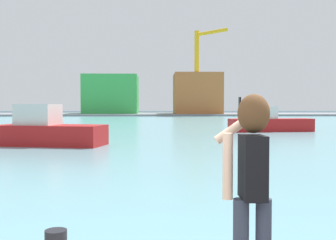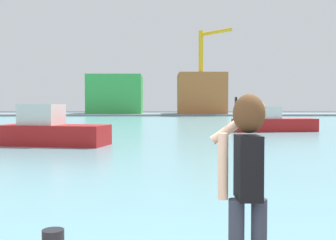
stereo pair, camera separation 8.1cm
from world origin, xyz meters
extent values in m
plane|color=#334751|center=(0.00, 50.00, 0.00)|extent=(220.00, 220.00, 0.00)
cube|color=#6BA8B2|center=(0.00, 52.00, 0.01)|extent=(140.00, 100.00, 0.02)
cube|color=gray|center=(0.00, 92.00, 0.21)|extent=(140.00, 20.00, 0.41)
cube|color=black|center=(0.62, 0.67, 1.74)|extent=(0.20, 0.34, 0.56)
sphere|color=#E0B293|center=(0.62, 0.67, 2.20)|extent=(0.22, 0.22, 0.22)
ellipsoid|color=#472D19|center=(0.62, 0.65, 2.21)|extent=(0.28, 0.26, 0.34)
cylinder|color=#E0B293|center=(0.40, 0.67, 1.75)|extent=(0.09, 0.09, 0.58)
cylinder|color=#E0B293|center=(0.57, 0.89, 2.12)|extent=(0.52, 0.09, 0.40)
cube|color=black|center=(0.57, 1.01, 2.29)|extent=(0.01, 0.07, 0.14)
cube|color=#B21919|center=(-6.08, 20.87, 0.59)|extent=(6.41, 3.74, 1.15)
cube|color=silver|center=(-6.81, 21.03, 1.76)|extent=(2.46, 2.27, 1.18)
cube|color=#B21919|center=(9.81, 32.81, 0.57)|extent=(7.36, 2.70, 1.10)
cube|color=silver|center=(8.92, 32.70, 1.66)|extent=(2.67, 1.66, 1.06)
cube|color=green|center=(-9.90, 92.59, 4.70)|extent=(11.91, 11.66, 8.58)
cube|color=#B26633|center=(9.26, 89.86, 4.82)|extent=(10.16, 11.17, 8.82)
cylinder|color=yellow|center=(8.71, 85.08, 9.11)|extent=(1.00, 1.00, 17.39)
cylinder|color=yellow|center=(11.32, 81.98, 17.01)|extent=(5.75, 6.64, 0.70)
camera|label=1|loc=(-0.24, -2.96, 2.29)|focal=44.95mm
camera|label=2|loc=(-0.16, -2.96, 2.29)|focal=44.95mm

